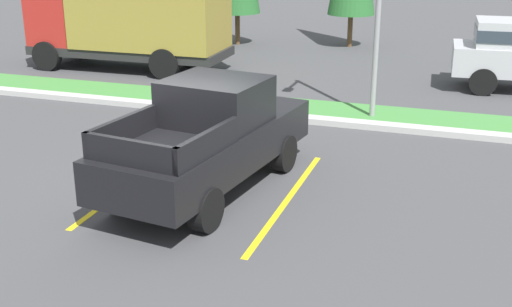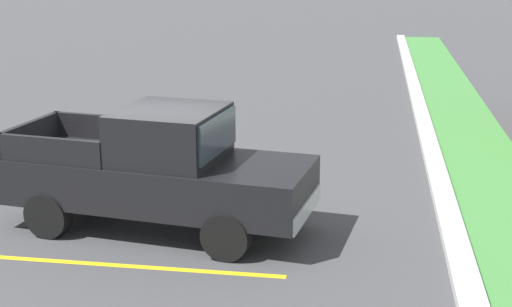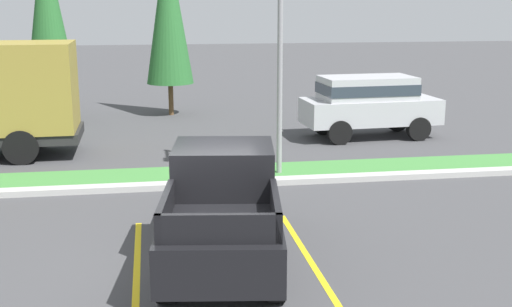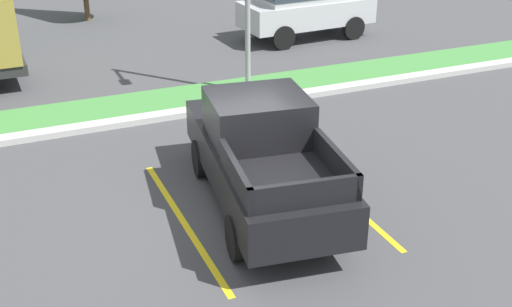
% 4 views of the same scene
% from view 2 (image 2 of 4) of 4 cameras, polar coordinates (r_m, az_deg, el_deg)
% --- Properties ---
extents(ground_plane, '(120.00, 120.00, 0.00)m').
position_cam_2_polar(ground_plane, '(13.07, -7.30, -4.93)').
color(ground_plane, '#424244').
extents(parking_line_near, '(0.12, 4.80, 0.01)m').
position_cam_2_polar(parking_line_near, '(13.95, -5.93, -3.52)').
color(parking_line_near, yellow).
rests_on(parking_line_near, ground).
extents(parking_line_far, '(0.12, 4.80, 0.01)m').
position_cam_2_polar(parking_line_far, '(11.20, -10.04, -8.67)').
color(parking_line_far, yellow).
rests_on(parking_line_far, ground).
extents(curb_strip, '(56.00, 0.40, 0.15)m').
position_cam_2_polar(curb_strip, '(12.64, 15.13, -5.75)').
color(curb_strip, '#B2B2AD').
rests_on(curb_strip, ground).
extents(pickup_truck_main, '(2.60, 5.44, 2.10)m').
position_cam_2_polar(pickup_truck_main, '(12.19, -7.71, -1.31)').
color(pickup_truck_main, black).
rests_on(pickup_truck_main, ground).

